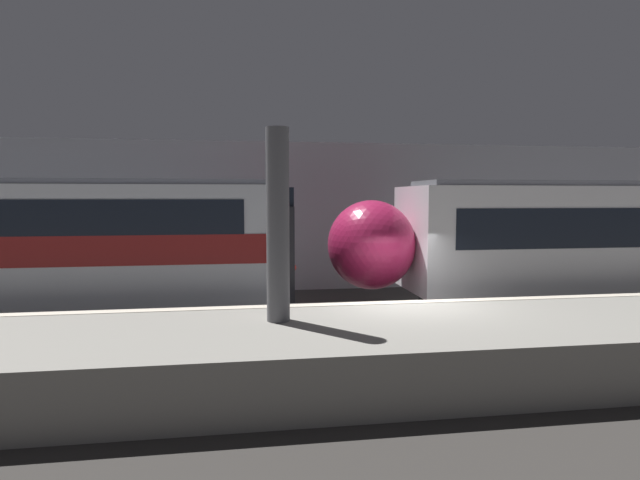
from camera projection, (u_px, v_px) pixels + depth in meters
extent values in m
plane|color=#33302D|center=(405.00, 347.00, 11.36)|extent=(120.00, 120.00, 0.00)
cube|color=gray|center=(435.00, 348.00, 9.50)|extent=(40.00, 3.68, 1.06)
cube|color=beige|center=(407.00, 302.00, 11.12)|extent=(40.00, 0.30, 0.01)
cube|color=#939399|center=(343.00, 216.00, 18.38)|extent=(50.00, 0.15, 5.37)
cylinder|color=#56565B|center=(278.00, 226.00, 9.31)|extent=(0.43, 0.43, 3.62)
ellipsoid|color=#B21E4C|center=(371.00, 245.00, 13.88)|extent=(2.42, 2.69, 2.48)
sphere|color=#F2EFCC|center=(338.00, 261.00, 13.78)|extent=(0.20, 0.20, 0.20)
cube|color=black|center=(285.00, 249.00, 13.54)|extent=(0.25, 2.86, 2.36)
cube|color=black|center=(285.00, 206.00, 13.43)|extent=(0.25, 2.57, 0.94)
sphere|color=#EA4C42|center=(293.00, 268.00, 12.95)|extent=(0.18, 0.18, 0.18)
sphere|color=#EA4C42|center=(289.00, 261.00, 14.24)|extent=(0.18, 0.18, 0.18)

